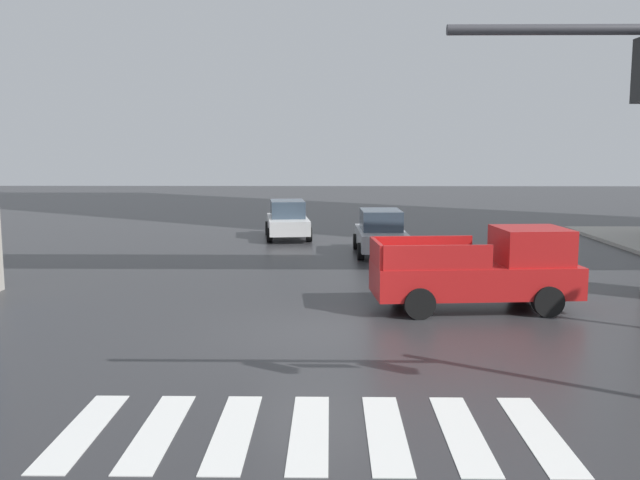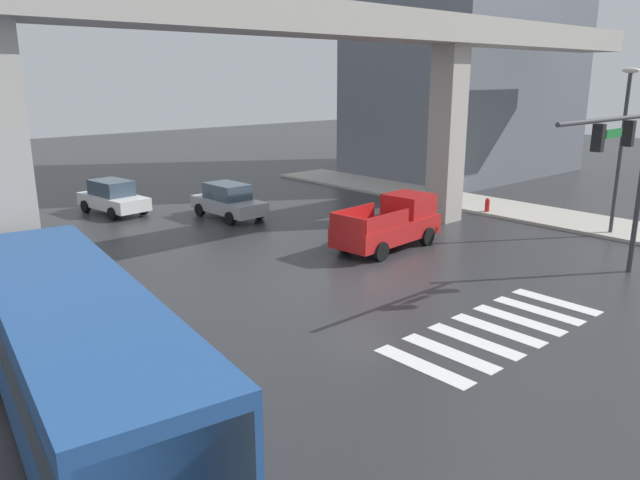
% 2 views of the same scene
% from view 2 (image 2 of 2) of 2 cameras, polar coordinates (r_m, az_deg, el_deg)
% --- Properties ---
extents(ground_plane, '(120.00, 120.00, 0.00)m').
position_cam_2_polar(ground_plane, '(21.02, 3.86, -4.06)').
color(ground_plane, '#2D2D30').
extents(crosswalk_stripes, '(7.15, 2.80, 0.01)m').
position_cam_2_polar(crosswalk_stripes, '(17.95, 16.28, -8.08)').
color(crosswalk_stripes, silver).
rests_on(crosswalk_stripes, ground).
extents(elevated_overpass, '(50.38, 2.45, 9.52)m').
position_cam_2_polar(elevated_overpass, '(22.87, -3.32, 18.26)').
color(elevated_overpass, '#ADA89E').
rests_on(elevated_overpass, ground).
extents(sidewalk_east, '(4.00, 36.00, 0.15)m').
position_cam_2_polar(sidewalk_east, '(33.25, 18.70, 2.47)').
color(sidewalk_east, '#ADA89E').
rests_on(sidewalk_east, ground).
extents(pickup_truck, '(5.24, 2.40, 2.08)m').
position_cam_2_polar(pickup_truck, '(25.32, 6.72, 1.52)').
color(pickup_truck, red).
rests_on(pickup_truck, ground).
extents(city_bus, '(4.01, 11.05, 2.99)m').
position_cam_2_polar(city_bus, '(12.92, -21.95, -9.62)').
color(city_bus, '#234C8C').
rests_on(city_bus, ground).
extents(sedan_silver, '(2.04, 4.34, 1.72)m').
position_cam_2_polar(sedan_silver, '(30.85, -8.59, 3.65)').
color(sedan_silver, '#A8AAAF').
rests_on(sedan_silver, ground).
extents(sedan_white, '(2.34, 4.48, 1.72)m').
position_cam_2_polar(sedan_white, '(33.23, -18.83, 3.83)').
color(sedan_white, silver).
rests_on(sedan_white, ground).
extents(traffic_signal_mast, '(6.49, 0.32, 6.20)m').
position_cam_2_polar(traffic_signal_mast, '(22.48, 26.63, 7.14)').
color(traffic_signal_mast, '#38383D').
rests_on(traffic_signal_mast, ground).
extents(street_lamp_near_corner, '(0.44, 0.70, 7.24)m').
position_cam_2_polar(street_lamp_near_corner, '(29.45, 26.50, 9.00)').
color(street_lamp_near_corner, '#38383D').
rests_on(street_lamp_near_corner, ground).
extents(fire_hydrant, '(0.24, 0.24, 0.85)m').
position_cam_2_polar(fire_hydrant, '(32.47, 15.39, 3.08)').
color(fire_hydrant, red).
rests_on(fire_hydrant, ground).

